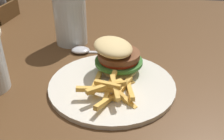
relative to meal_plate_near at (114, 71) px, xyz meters
name	(u,v)px	position (x,y,z in m)	size (l,w,h in m)	color
dining_table	(30,117)	(-0.04, 0.21, -0.13)	(1.55, 1.27, 0.72)	brown
meal_plate_near	(114,71)	(0.00, 0.00, 0.00)	(0.28, 0.28, 0.09)	silver
beer_glass	(70,12)	(0.19, 0.16, 0.07)	(0.09, 0.09, 0.19)	silver
spoon	(84,50)	(0.13, 0.11, -0.02)	(0.05, 0.16, 0.01)	silver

